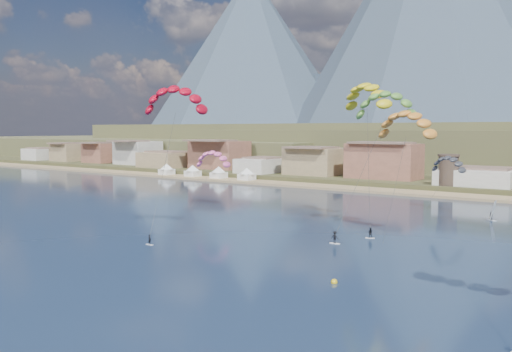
# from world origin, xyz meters

# --- Properties ---
(ground) EXTENTS (2400.00, 2400.00, 0.00)m
(ground) POSITION_xyz_m (0.00, 0.00, 0.00)
(ground) COLOR #0E1B32
(ground) RESTS_ON ground
(beach) EXTENTS (2200.00, 12.00, 0.90)m
(beach) POSITION_xyz_m (0.00, 106.00, 0.25)
(beach) COLOR tan
(beach) RESTS_ON ground
(town) EXTENTS (400.00, 24.00, 12.00)m
(town) POSITION_xyz_m (-40.00, 122.00, 8.00)
(town) COLOR silver
(town) RESTS_ON ground
(watchtower) EXTENTS (5.82, 5.82, 8.60)m
(watchtower) POSITION_xyz_m (5.00, 114.00, 6.37)
(watchtower) COLOR #47382D
(watchtower) RESTS_ON ground
(beach_tents) EXTENTS (43.40, 6.40, 5.00)m
(beach_tents) POSITION_xyz_m (-76.25, 106.00, 3.71)
(beach_tents) COLOR white
(beach_tents) RESTS_ON ground
(kitesurfer_red) EXTENTS (11.52, 12.85, 25.48)m
(kitesurfer_red) POSITION_xyz_m (-12.22, 26.63, 22.78)
(kitesurfer_red) COLOR silver
(kitesurfer_red) RESTS_ON ground
(kitesurfer_yellow) EXTENTS (13.65, 17.82, 28.22)m
(kitesurfer_yellow) POSITION_xyz_m (7.77, 55.83, 24.04)
(kitesurfer_yellow) COLOR silver
(kitesurfer_yellow) RESTS_ON ground
(kitesurfer_green) EXTENTS (11.01, 15.58, 25.40)m
(kitesurfer_green) POSITION_xyz_m (14.63, 47.99, 21.85)
(kitesurfer_green) COLOR silver
(kitesurfer_green) RESTS_ON ground
(distant_kite_pink) EXTENTS (8.98, 6.52, 14.61)m
(distant_kite_pink) POSITION_xyz_m (-29.72, 56.15, 11.34)
(distant_kite_pink) COLOR #262626
(distant_kite_pink) RESTS_ON ground
(distant_kite_dark) EXTENTS (8.38, 6.45, 13.76)m
(distant_kite_dark) POSITION_xyz_m (15.07, 80.91, 10.53)
(distant_kite_dark) COLOR #262626
(distant_kite_dark) RESTS_ON ground
(distant_kite_orange) EXTENTS (10.89, 6.97, 21.94)m
(distant_kite_orange) POSITION_xyz_m (18.71, 46.83, 18.82)
(distant_kite_orange) COLOR #262626
(distant_kite_orange) RESTS_ON ground
(windsurfer) EXTENTS (2.41, 2.44, 3.86)m
(windsurfer) POSITION_xyz_m (26.07, 72.66, 1.23)
(windsurfer) COLOR silver
(windsurfer) RESTS_ON ground
(buoy) EXTENTS (0.76, 0.76, 0.76)m
(buoy) POSITION_xyz_m (22.39, 16.42, 0.13)
(buoy) COLOR gold
(buoy) RESTS_ON ground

